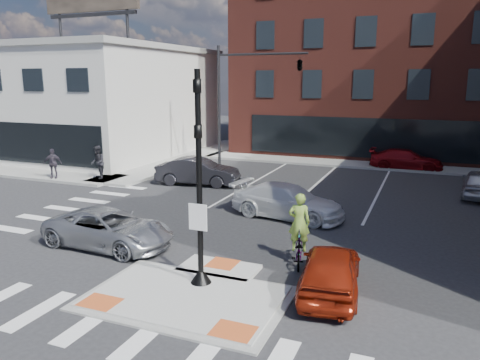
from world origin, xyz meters
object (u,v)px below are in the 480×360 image
at_px(red_sedan, 330,269).
at_px(pedestrian_a, 98,162).
at_px(bg_car_red, 406,159).
at_px(bg_car_dark, 198,171).
at_px(bg_car_silver, 480,183).
at_px(cyclist, 299,240).
at_px(white_pickup, 288,201).
at_px(silver_suv, 109,229).
at_px(pedestrian_b, 53,163).

bearing_deg(red_sedan, pedestrian_a, -38.92).
bearing_deg(bg_car_red, red_sedan, 176.46).
relative_size(red_sedan, bg_car_red, 0.86).
height_order(bg_car_dark, bg_car_silver, bg_car_dark).
xyz_separation_m(cyclist, pedestrian_a, (-14.14, 7.79, 0.34)).
bearing_deg(bg_car_silver, bg_car_dark, 14.89).
relative_size(red_sedan, white_pickup, 0.80).
relative_size(bg_car_dark, pedestrian_a, 2.37).
bearing_deg(silver_suv, pedestrian_a, 42.91).
relative_size(cyclist, pedestrian_b, 1.34).
height_order(silver_suv, cyclist, cyclist).
bearing_deg(bg_car_dark, pedestrian_b, 96.77).
distance_m(white_pickup, bg_car_dark, 7.81).
height_order(cyclist, pedestrian_a, cyclist).
relative_size(silver_suv, pedestrian_a, 2.43).
relative_size(cyclist, pedestrian_a, 1.20).
relative_size(red_sedan, pedestrian_a, 2.03).
distance_m(silver_suv, cyclist, 6.71).
xyz_separation_m(silver_suv, red_sedan, (8.00, -0.71, 0.02)).
bearing_deg(cyclist, bg_car_silver, -131.94).
bearing_deg(bg_car_red, bg_car_dark, 130.13).
bearing_deg(bg_car_dark, white_pickup, -131.67).
relative_size(bg_car_dark, bg_car_red, 1.00).
bearing_deg(pedestrian_b, red_sedan, -53.65).
bearing_deg(bg_car_red, pedestrian_a, 122.00).
bearing_deg(bg_car_dark, pedestrian_a, 95.10).
relative_size(white_pickup, bg_car_silver, 1.19).
bearing_deg(red_sedan, white_pickup, -71.69).
xyz_separation_m(bg_car_silver, bg_car_red, (-3.89, 6.40, -0.04)).
relative_size(bg_car_red, cyclist, 1.97).
bearing_deg(silver_suv, cyclist, -79.43).
bearing_deg(bg_car_red, cyclist, 172.03).
relative_size(bg_car_silver, pedestrian_a, 2.12).
relative_size(red_sedan, cyclist, 1.69).
relative_size(white_pickup, pedestrian_b, 2.82).
height_order(bg_car_silver, cyclist, cyclist).
bearing_deg(silver_suv, red_sedan, -92.74).
height_order(bg_car_silver, pedestrian_b, pedestrian_b).
distance_m(bg_car_dark, cyclist, 12.40).
bearing_deg(red_sedan, bg_car_silver, -116.87).
xyz_separation_m(red_sedan, cyclist, (-1.36, 1.67, 0.11)).
bearing_deg(white_pickup, bg_car_red, -8.15).
distance_m(bg_car_red, pedestrian_a, 19.57).
xyz_separation_m(silver_suv, pedestrian_a, (-7.50, 8.75, 0.47)).
distance_m(bg_car_silver, pedestrian_b, 23.42).
height_order(silver_suv, pedestrian_b, pedestrian_b).
distance_m(silver_suv, bg_car_dark, 10.28).
xyz_separation_m(bg_car_dark, bg_car_red, (10.62, 9.25, -0.09)).
bearing_deg(cyclist, pedestrian_a, -43.64).
bearing_deg(silver_suv, white_pickup, -37.27).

